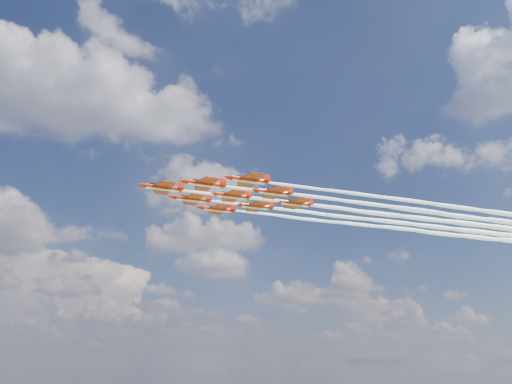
# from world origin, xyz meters

# --- Properties ---
(jet_lead) EXTENTS (131.47, 20.30, 3.07)m
(jet_lead) POSITION_xyz_m (42.35, 1.75, 86.55)
(jet_lead) COLOR red
(jet_row2_port) EXTENTS (131.47, 20.30, 3.07)m
(jet_row2_port) POSITION_xyz_m (52.42, -3.80, 86.55)
(jet_row2_port) COLOR red
(jet_row2_starb) EXTENTS (131.47, 20.30, 3.07)m
(jet_row2_starb) POSITION_xyz_m (50.94, 9.39, 86.55)
(jet_row2_starb) COLOR red
(jet_row3_port) EXTENTS (131.47, 20.30, 3.07)m
(jet_row3_port) POSITION_xyz_m (62.49, -9.36, 86.55)
(jet_row3_port) COLOR red
(jet_row3_centre) EXTENTS (131.47, 20.30, 3.07)m
(jet_row3_centre) POSITION_xyz_m (61.01, 3.84, 86.55)
(jet_row3_centre) COLOR red
(jet_row3_starb) EXTENTS (131.47, 20.30, 3.07)m
(jet_row3_starb) POSITION_xyz_m (59.53, 17.03, 86.55)
(jet_row3_starb) COLOR red
(jet_row4_port) EXTENTS (131.47, 20.30, 3.07)m
(jet_row4_port) POSITION_xyz_m (71.08, -1.71, 86.55)
(jet_row4_port) COLOR red
(jet_row4_starb) EXTENTS (131.47, 20.30, 3.07)m
(jet_row4_starb) POSITION_xyz_m (69.60, 11.48, 86.55)
(jet_row4_starb) COLOR red
(jet_tail) EXTENTS (131.47, 20.30, 3.07)m
(jet_tail) POSITION_xyz_m (79.67, 5.93, 86.55)
(jet_tail) COLOR red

